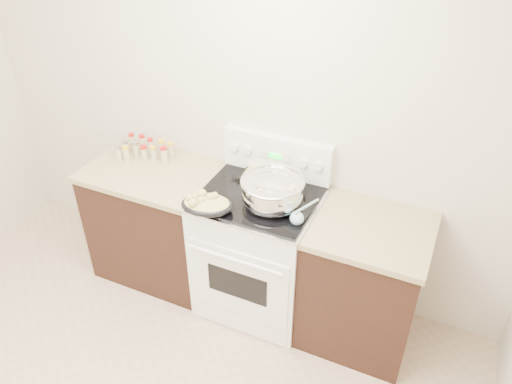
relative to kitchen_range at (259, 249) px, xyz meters
The scene contains 10 objects.
room_shell 1.90m from the kitchen_range, 103.80° to the right, with size 4.10×3.60×2.75m.
counter_left 0.83m from the kitchen_range, behind, with size 0.93×0.67×0.92m.
counter_right 0.73m from the kitchen_range, ahead, with size 0.73×0.67×0.92m.
kitchen_range is the anchor object (origin of this frame).
mixing_bowl 0.56m from the kitchen_range, 28.55° to the right, with size 0.43×0.43×0.23m.
roasting_pan 0.62m from the kitchen_range, 128.54° to the right, with size 0.37×0.29×0.12m.
baking_sheet 0.52m from the kitchen_range, 96.89° to the left, with size 0.39×0.29×0.06m.
wooden_spoon 0.47m from the kitchen_range, 127.78° to the right, with size 0.22×0.20×0.04m.
blue_ladle 0.61m from the kitchen_range, 26.47° to the right, with size 0.10×0.28×0.10m.
spice_jars 1.10m from the kitchen_range, behind, with size 0.39×0.24×0.13m.
Camera 1 is at (1.42, -0.97, 2.76)m, focal length 35.00 mm.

